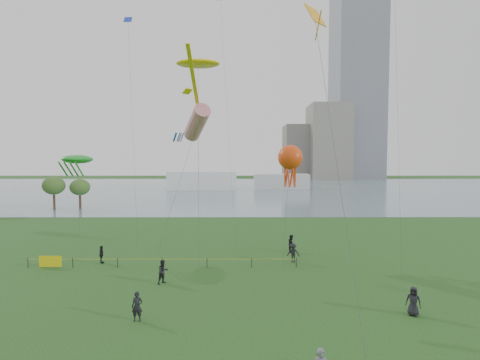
{
  "coord_description": "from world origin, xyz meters",
  "views": [
    {
      "loc": [
        -0.07,
        -17.67,
        9.57
      ],
      "look_at": [
        0.0,
        10.0,
        8.0
      ],
      "focal_mm": 26.0,
      "sensor_mm": 36.0,
      "label": 1
    }
  ],
  "objects": [
    {
      "name": "ground_plane",
      "position": [
        0.0,
        0.0,
        0.0
      ],
      "size": [
        400.0,
        400.0,
        0.0
      ],
      "primitive_type": "plane",
      "color": "#173C13"
    },
    {
      "name": "lake",
      "position": [
        0.0,
        100.0,
        0.02
      ],
      "size": [
        400.0,
        120.0,
        0.08
      ],
      "primitive_type": "cube",
      "color": "slate",
      "rests_on": "ground_plane"
    },
    {
      "name": "tower",
      "position": [
        62.0,
        168.0,
        60.0
      ],
      "size": [
        24.0,
        24.0,
        120.0
      ],
      "primitive_type": "cube",
      "color": "slate",
      "rests_on": "ground_plane"
    },
    {
      "name": "building_mid",
      "position": [
        46.0,
        162.0,
        19.0
      ],
      "size": [
        20.0,
        20.0,
        38.0
      ],
      "primitive_type": "cube",
      "color": "slate",
      "rests_on": "ground_plane"
    },
    {
      "name": "building_low",
      "position": [
        32.0,
        168.0,
        14.0
      ],
      "size": [
        16.0,
        18.0,
        28.0
      ],
      "primitive_type": "cube",
      "color": "slate",
      "rests_on": "ground_plane"
    },
    {
      "name": "pavilion_left",
      "position": [
        -12.0,
        95.0,
        3.0
      ],
      "size": [
        22.0,
        8.0,
        6.0
      ],
      "primitive_type": "cube",
      "color": "white",
      "rests_on": "ground_plane"
    },
    {
      "name": "pavilion_right",
      "position": [
        14.0,
        98.0,
        2.5
      ],
      "size": [
        18.0,
        7.0,
        5.0
      ],
      "primitive_type": "cube",
      "color": "silver",
      "rests_on": "ground_plane"
    },
    {
      "name": "trees",
      "position": [
        -42.2,
        47.7,
        5.39
      ],
      "size": [
        22.24,
        8.59,
        8.4
      ],
      "color": "#382719",
      "rests_on": "ground_plane"
    },
    {
      "name": "fence",
      "position": [
        -13.07,
        12.9,
        0.55
      ],
      "size": [
        24.07,
        0.07,
        1.05
      ],
      "color": "black",
      "rests_on": "ground_plane"
    },
    {
      "name": "spectator_a",
      "position": [
        -5.98,
        8.86,
        0.92
      ],
      "size": [
        1.12,
        1.13,
        1.84
      ],
      "primitive_type": "imported",
      "rotation": [
        0.0,
        0.0,
        0.81
      ],
      "color": "black",
      "rests_on": "ground_plane"
    },
    {
      "name": "spectator_b",
      "position": [
        5.01,
        14.42,
        0.9
      ],
      "size": [
        1.27,
        0.88,
        1.79
      ],
      "primitive_type": "imported",
      "rotation": [
        0.0,
        0.0,
        -0.2
      ],
      "color": "black",
      "rests_on": "ground_plane"
    },
    {
      "name": "spectator_c",
      "position": [
        -12.88,
        14.16,
        0.82
      ],
      "size": [
        0.61,
        1.03,
        1.65
      ],
      "primitive_type": "imported",
      "rotation": [
        0.0,
        0.0,
        1.8
      ],
      "color": "black",
      "rests_on": "ground_plane"
    },
    {
      "name": "spectator_d",
      "position": [
        10.68,
        3.24,
        0.9
      ],
      "size": [
        1.04,
        0.95,
        1.79
      ],
      "primitive_type": "imported",
      "rotation": [
        0.0,
        0.0,
        -0.58
      ],
      "color": "black",
      "rests_on": "ground_plane"
    },
    {
      "name": "spectator_f",
      "position": [
        -6.14,
        2.53,
        0.88
      ],
      "size": [
        0.66,
        0.46,
        1.76
      ],
      "primitive_type": "imported",
      "rotation": [
        0.0,
        0.0,
        0.05
      ],
      "color": "black",
      "rests_on": "ground_plane"
    },
    {
      "name": "spectator_g",
      "position": [
        5.39,
        18.03,
        0.92
      ],
      "size": [
        0.85,
        1.0,
        1.83
      ],
      "primitive_type": "imported",
      "rotation": [
        0.0,
        0.0,
        1.38
      ],
      "color": "black",
      "rests_on": "ground_plane"
    },
    {
      "name": "kite_stingray",
      "position": [
        -4.48,
        20.11,
        19.85
      ],
      "size": [
        4.71,
        9.95,
        20.32
      ],
      "rotation": [
        0.0,
        0.0,
        -0.21
      ],
      "color": "#3F3F42"
    },
    {
      "name": "kite_windsock",
      "position": [
        -4.56,
        19.34,
        13.52
      ],
      "size": [
        5.74,
        5.06,
        15.42
      ],
      "rotation": [
        0.0,
        0.0,
        0.25
      ],
      "color": "#3F3F42"
    },
    {
      "name": "kite_creature",
      "position": [
        -17.17,
        19.19,
        9.66
      ],
      "size": [
        4.16,
        8.53,
        10.15
      ],
      "rotation": [
        0.0,
        0.0,
        0.17
      ],
      "color": "#3F3F42"
    },
    {
      "name": "kite_octopus",
      "position": [
        4.9,
        16.1,
        9.81
      ],
      "size": [
        2.41,
        4.82,
        11.07
      ],
      "rotation": [
        0.0,
        0.0,
        0.35
      ],
      "color": "#3F3F42"
    },
    {
      "name": "kite_delta",
      "position": [
        4.93,
        5.05,
        18.1
      ],
      "size": [
        1.63,
        9.61,
        19.69
      ],
      "rotation": [
        0.0,
        0.0,
        -0.0
      ],
      "color": "#3F3F42"
    }
  ]
}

